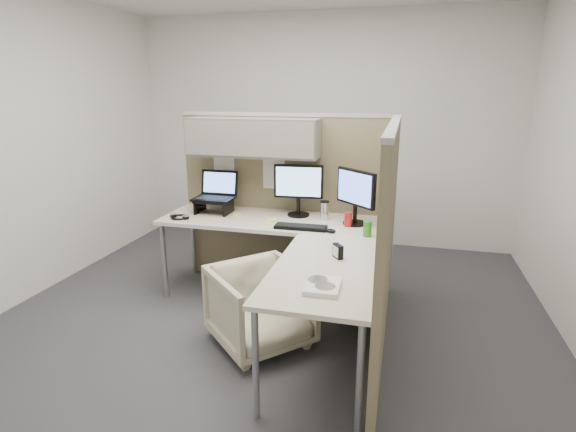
% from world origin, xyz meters
% --- Properties ---
extents(ground, '(4.50, 4.50, 0.00)m').
position_xyz_m(ground, '(0.00, 0.00, 0.00)').
color(ground, '#36353A').
rests_on(ground, ground).
extents(partition_back, '(2.00, 0.36, 1.63)m').
position_xyz_m(partition_back, '(-0.22, 0.83, 1.10)').
color(partition_back, '#817654').
rests_on(partition_back, ground).
extents(partition_right, '(0.07, 2.03, 1.63)m').
position_xyz_m(partition_right, '(0.90, -0.07, 0.82)').
color(partition_right, '#817654').
rests_on(partition_right, ground).
extents(desk, '(2.00, 1.98, 0.73)m').
position_xyz_m(desk, '(0.12, 0.13, 0.69)').
color(desk, beige).
rests_on(desk, ground).
extents(office_chair, '(0.88, 0.88, 0.66)m').
position_xyz_m(office_chair, '(0.03, -0.29, 0.33)').
color(office_chair, beige).
rests_on(office_chair, ground).
extents(monitor_left, '(0.44, 0.20, 0.47)m').
position_xyz_m(monitor_left, '(0.08, 0.70, 1.00)').
color(monitor_left, black).
rests_on(monitor_left, desk).
extents(monitor_right, '(0.35, 0.32, 0.47)m').
position_xyz_m(monitor_right, '(0.60, 0.56, 1.00)').
color(monitor_right, black).
rests_on(monitor_right, desk).
extents(laptop_station, '(0.36, 0.31, 0.37)m').
position_xyz_m(laptop_station, '(-0.70, 0.63, 0.87)').
color(laptop_station, black).
rests_on(laptop_station, desk).
extents(keyboard, '(0.43, 0.15, 0.02)m').
position_xyz_m(keyboard, '(0.19, 0.32, 0.74)').
color(keyboard, black).
rests_on(keyboard, desk).
extents(mouse, '(0.10, 0.08, 0.03)m').
position_xyz_m(mouse, '(0.45, 0.27, 0.75)').
color(mouse, black).
rests_on(mouse, desk).
extents(travel_mug, '(0.08, 0.08, 0.17)m').
position_xyz_m(travel_mug, '(0.33, 0.63, 0.81)').
color(travel_mug, silver).
rests_on(travel_mug, desk).
extents(soda_can_green, '(0.07, 0.07, 0.12)m').
position_xyz_m(soda_can_green, '(0.74, 0.25, 0.79)').
color(soda_can_green, '#268C1E').
rests_on(soda_can_green, desk).
extents(soda_can_silver, '(0.07, 0.07, 0.12)m').
position_xyz_m(soda_can_silver, '(0.56, 0.49, 0.79)').
color(soda_can_silver, '#B21E1E').
rests_on(soda_can_silver, desk).
extents(sticky_note_d, '(0.08, 0.08, 0.01)m').
position_xyz_m(sticky_note_d, '(-0.11, 0.48, 0.73)').
color(sticky_note_d, yellow).
rests_on(sticky_note_d, desk).
extents(sticky_note_c, '(0.10, 0.10, 0.01)m').
position_xyz_m(sticky_note_c, '(-0.47, 0.58, 0.73)').
color(sticky_note_c, yellow).
rests_on(sticky_note_c, desk).
extents(headphones, '(0.19, 0.19, 0.03)m').
position_xyz_m(headphones, '(-0.92, 0.35, 0.74)').
color(headphones, black).
rests_on(headphones, desk).
extents(paper_stack, '(0.21, 0.26, 0.03)m').
position_xyz_m(paper_stack, '(0.57, -0.78, 0.75)').
color(paper_stack, white).
rests_on(paper_stack, desk).
extents(desk_clock, '(0.08, 0.10, 0.09)m').
position_xyz_m(desk_clock, '(0.58, -0.27, 0.78)').
color(desk_clock, black).
rests_on(desk_clock, desk).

